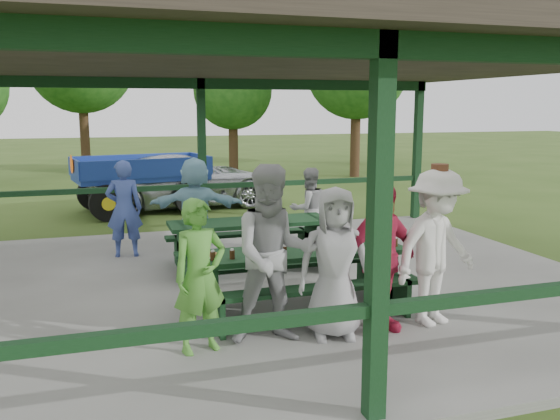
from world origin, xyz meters
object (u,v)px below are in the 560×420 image
object	(u,v)px
picnic_table_far	(250,238)
contestant_white_fedora	(436,247)
contestant_grey_left	(274,255)
farm_trailer	(142,183)
contestant_red	(380,258)
pickup_truck	(184,181)
spectator_lblue	(195,208)
spectator_grey	(309,209)
picnic_table_near	(300,272)
spectator_blue	(124,209)
contestant_green	(200,276)
contestant_grey_mid	(335,263)

from	to	relation	value
picnic_table_far	contestant_white_fedora	world-z (taller)	contestant_white_fedora
contestant_grey_left	farm_trailer	distance (m)	9.00
contestant_red	pickup_truck	distance (m)	9.60
spectator_lblue	spectator_grey	xyz separation A→B (m)	(1.96, -0.04, -0.12)
picnic_table_far	spectator_lblue	distance (m)	1.20
contestant_red	picnic_table_near	bearing A→B (deg)	107.67
spectator_blue	farm_trailer	distance (m)	4.80
spectator_blue	pickup_truck	distance (m)	5.58
contestant_grey_left	contestant_red	bearing A→B (deg)	3.06
spectator_grey	contestant_green	bearing A→B (deg)	49.06
spectator_lblue	spectator_blue	distance (m)	1.19
spectator_lblue	spectator_blue	bearing A→B (deg)	-5.33
picnic_table_near	spectator_lblue	distance (m)	3.05
contestant_green	contestant_grey_mid	size ratio (longest dim) A/B	0.96
contestant_red	pickup_truck	size ratio (longest dim) A/B	0.34
contestant_green	contestant_grey_mid	distance (m)	1.44
picnic_table_near	contestant_grey_mid	xyz separation A→B (m)	(0.06, -0.93, 0.34)
contestant_white_fedora	spectator_lblue	bearing A→B (deg)	103.23
spectator_lblue	spectator_blue	xyz separation A→B (m)	(-1.11, 0.43, -0.03)
spectator_blue	spectator_grey	xyz separation A→B (m)	(3.07, -0.47, -0.09)
spectator_blue	pickup_truck	size ratio (longest dim) A/B	0.33
contestant_green	spectator_blue	world-z (taller)	spectator_blue
picnic_table_far	contestant_green	world-z (taller)	contestant_green
picnic_table_near	contestant_grey_mid	size ratio (longest dim) A/B	1.58
spectator_lblue	farm_trailer	world-z (taller)	spectator_lblue
contestant_grey_left	spectator_lblue	xyz separation A→B (m)	(-0.19, 3.79, -0.11)
contestant_white_fedora	spectator_lblue	world-z (taller)	contestant_white_fedora
contestant_grey_mid	contestant_white_fedora	distance (m)	1.24
picnic_table_far	contestant_grey_left	xyz separation A→B (m)	(-0.49, -2.86, 0.47)
contestant_white_fedora	spectator_lblue	size ratio (longest dim) A/B	1.11
spectator_blue	pickup_truck	world-z (taller)	spectator_blue
contestant_grey_mid	contestant_red	world-z (taller)	contestant_red
contestant_grey_mid	contestant_green	bearing A→B (deg)	-169.69
spectator_blue	farm_trailer	bearing A→B (deg)	-93.57
contestant_grey_mid	contestant_white_fedora	world-z (taller)	contestant_white_fedora
contestant_grey_left	contestant_grey_mid	xyz separation A→B (m)	(0.66, -0.07, -0.12)
contestant_grey_left	contestant_red	xyz separation A→B (m)	(1.20, -0.06, -0.11)
picnic_table_near	contestant_white_fedora	bearing A→B (deg)	-35.39
pickup_truck	farm_trailer	xyz separation A→B (m)	(-1.12, -0.54, 0.06)
contestant_green	contestant_white_fedora	world-z (taller)	contestant_white_fedora
contestant_red	spectator_blue	distance (m)	4.95
contestant_grey_mid	contestant_white_fedora	size ratio (longest dim) A/B	0.89
picnic_table_far	spectator_grey	bearing A→B (deg)	34.64
contestant_green	contestant_red	size ratio (longest dim) A/B	0.95
spectator_blue	spectator_lblue	bearing A→B (deg)	163.19
contestant_white_fedora	farm_trailer	world-z (taller)	contestant_white_fedora
picnic_table_far	contestant_red	bearing A→B (deg)	-76.45
picnic_table_near	pickup_truck	size ratio (longest dim) A/B	0.53
contestant_grey_left	pickup_truck	xyz separation A→B (m)	(0.48, 9.50, -0.37)
picnic_table_near	contestant_green	xyz separation A→B (m)	(-1.38, -0.88, 0.31)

